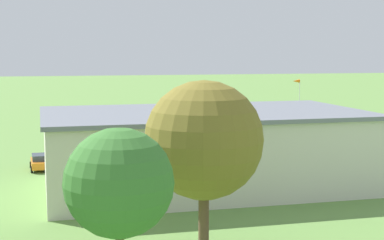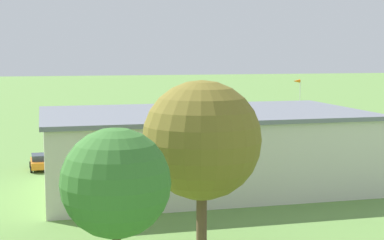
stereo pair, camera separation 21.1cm
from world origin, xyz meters
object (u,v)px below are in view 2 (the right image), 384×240
biplane (194,103)px  tree_behind_hangar_right (202,140)px  hangar (203,149)px  person_at_fence_line (286,143)px  person_near_hangar_door (181,148)px  person_walking_on_apron (178,147)px  car_orange (40,162)px  tree_by_windsock (116,183)px  windsock (297,84)px  car_silver (284,149)px  person_watching_takeoff (195,147)px

biplane → tree_behind_hangar_right: tree_behind_hangar_right is taller
hangar → biplane: 39.59m
person_at_fence_line → person_near_hangar_door: bearing=2.5°
hangar → tree_behind_hangar_right: size_ratio=2.72×
hangar → person_walking_on_apron: bearing=-94.3°
person_walking_on_apron → person_near_hangar_door: (-0.13, 1.01, -0.02)m
person_at_fence_line → tree_behind_hangar_right: 39.67m
car_orange → tree_by_windsock: tree_by_windsock is taller
tree_behind_hangar_right → windsock: tree_behind_hangar_right is taller
car_orange → person_walking_on_apron: person_walking_on_apron is taller
hangar → tree_by_windsock: bearing=67.5°
biplane → windsock: bearing=-160.4°
person_walking_on_apron → tree_by_windsock: 43.53m
hangar → car_orange: hangar is taller
car_orange → windsock: (-42.59, -34.74, 5.35)m
biplane → tree_behind_hangar_right: 57.79m
person_walking_on_apron → tree_by_windsock: tree_by_windsock is taller
car_silver → person_near_hangar_door: (11.31, -3.44, -0.03)m
tree_by_windsock → windsock: bearing=-118.7°
biplane → person_watching_takeoff: biplane is taller
person_at_fence_line → tree_by_windsock: size_ratio=0.19×
biplane → person_near_hangar_door: 23.83m
person_near_hangar_door → tree_behind_hangar_right: (5.95, 33.67, 6.11)m
biplane → person_watching_takeoff: size_ratio=4.89×
tree_by_windsock → person_walking_on_apron: bearing=-105.4°
car_orange → person_watching_takeoff: bearing=-163.0°
car_silver → windsock: (-15.61, -33.16, 5.35)m
person_watching_takeoff → tree_behind_hangar_right: tree_behind_hangar_right is taller
person_walking_on_apron → person_watching_takeoff: (-1.93, 0.67, -0.04)m
person_watching_takeoff → windsock: 39.03m
hangar → windsock: 53.95m
person_watching_takeoff → tree_behind_hangar_right: size_ratio=0.15×
windsock → car_orange: bearing=39.2°
car_orange → person_watching_takeoff: size_ratio=2.65×
person_walking_on_apron → person_watching_takeoff: 2.04m
person_walking_on_apron → person_watching_takeoff: person_walking_on_apron is taller
car_orange → person_near_hangar_door: size_ratio=2.61×
tree_by_windsock → biplane: bearing=-106.3°
biplane → car_silver: bearing=99.5°
person_near_hangar_door → tree_by_windsock: size_ratio=0.18×
car_silver → person_near_hangar_door: bearing=-16.9°
person_walking_on_apron → person_at_fence_line: bearing=178.1°
car_silver → person_at_fence_line: size_ratio=2.60×
windsock → person_watching_takeoff: bearing=49.5°
person_walking_on_apron → tree_by_windsock: (11.45, 41.65, 5.42)m
car_orange → tree_by_windsock: bearing=96.6°
person_watching_takeoff → tree_by_windsock: bearing=71.9°
car_orange → person_at_fence_line: (-28.82, -5.59, -0.01)m
hangar → tree_behind_hangar_right: (4.53, 17.56, 3.51)m
person_near_hangar_door → tree_by_windsock: tree_by_windsock is taller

